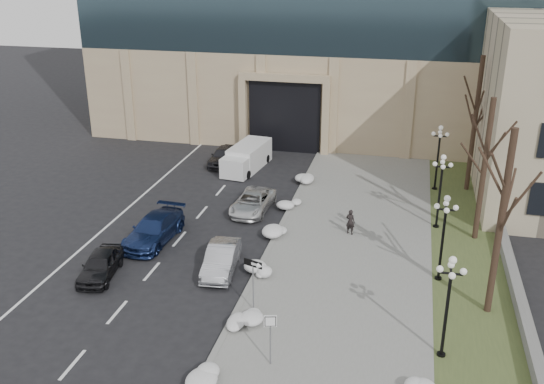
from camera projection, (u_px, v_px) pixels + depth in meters
The scene contains 26 objects.
sidewalk at pixel (348, 256), 33.64m from camera, with size 9.00×40.00×0.12m, color gray.
curb at pixel (270, 248), 34.59m from camera, with size 0.30×40.00×0.14m, color gray.
grass_strip at pixel (470, 270), 32.26m from camera, with size 4.00×40.00×0.10m, color #3F4C26.
stone_wall at pixel (506, 252), 33.53m from camera, with size 0.50×30.00×0.70m, color slate.
car_a at pixel (100, 265), 31.47m from camera, with size 1.58×3.94×1.34m, color black.
car_b at pixel (221, 259), 31.98m from camera, with size 1.49×4.28×1.41m, color #A5A6AC.
car_c at pixel (154, 229), 35.24m from camera, with size 2.13×5.25×1.52m, color navy.
car_d at pixel (253, 202), 39.36m from camera, with size 2.15×4.65×1.29m, color silver.
car_e at pixel (224, 156), 47.98m from camera, with size 1.70×4.22×1.44m, color #29282D.
pedestrian at pixel (350, 222), 35.89m from camera, with size 0.57×0.37×1.56m, color black.
box_truck at pixel (247, 158), 46.91m from camera, with size 2.72×6.04×1.85m.
one_way_sign at pixel (256, 271), 27.70m from camera, with size 0.99×0.50×2.72m.
keep_sign at pixel (270, 329), 24.19m from camera, with size 0.52×0.17×2.44m.
snow_clump_b at pixel (209, 381), 23.56m from camera, with size 1.10×1.60×0.36m, color silver.
snow_clump_c at pixel (246, 319), 27.52m from camera, with size 1.10×1.60×0.36m, color silver.
snow_clump_d at pixel (261, 269), 31.79m from camera, with size 1.10×1.60×0.36m, color silver.
snow_clump_e at pixel (279, 232), 35.91m from camera, with size 1.10×1.60×0.36m, color silver.
snow_clump_f at pixel (292, 204), 39.86m from camera, with size 1.10×1.60×0.36m, color silver.
snow_clump_g at pixel (307, 180), 44.11m from camera, with size 1.10×1.60×0.36m, color silver.
lamppost_a at pixel (449, 294), 24.27m from camera, with size 1.18×1.18×4.76m.
lamppost_b at pixel (444, 227), 30.14m from camera, with size 1.18×1.18×4.76m.
lamppost_c at pixel (441, 182), 36.01m from camera, with size 1.18×1.18×4.76m.
lamppost_d at pixel (439, 149), 41.89m from camera, with size 1.18×1.18×4.76m.
tree_near at pixel (504, 198), 26.39m from camera, with size 3.20×3.20×9.00m.
tree_mid at pixel (487, 150), 33.74m from camera, with size 3.20×3.20×8.50m.
tree_far at pixel (477, 105), 40.73m from camera, with size 3.20×3.20×9.50m.
Camera 1 is at (6.20, -16.07, 15.90)m, focal length 40.00 mm.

